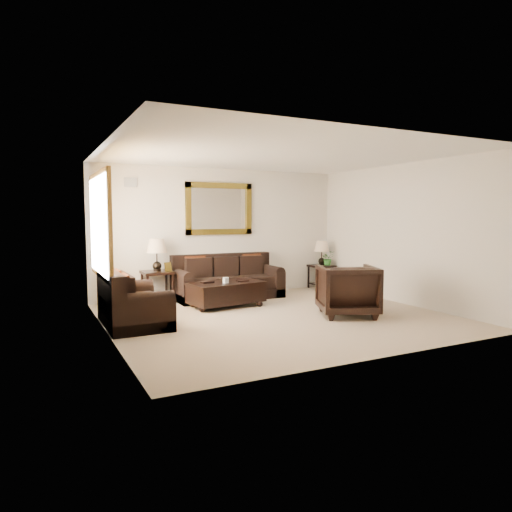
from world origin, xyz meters
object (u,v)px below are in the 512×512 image
armchair (347,288)px  loveseat (131,305)px  end_table_right (322,258)px  coffee_table (226,291)px  sofa (227,282)px  end_table_left (157,261)px

armchair → loveseat: bearing=7.6°
loveseat → end_table_right: 5.04m
armchair → coffee_table: bearing=-23.1°
end_table_right → armchair: 2.94m
loveseat → end_table_right: (4.73, 1.67, 0.41)m
sofa → armchair: armchair is taller
sofa → end_table_left: bearing=175.7°
sofa → coffee_table: size_ratio=1.51×
end_table_right → armchair: (-1.29, -2.63, -0.25)m
end_table_left → coffee_table: 1.53m
loveseat → coffee_table: 2.00m
coffee_table → loveseat: bearing=-168.9°
end_table_right → loveseat: bearing=-160.6°
loveseat → end_table_left: end_table_left is taller
end_table_left → loveseat: bearing=-117.3°
end_table_right → coffee_table: bearing=-160.5°
end_table_left → armchair: 3.69m
loveseat → armchair: 3.58m
loveseat → end_table_left: size_ratio=1.21×
sofa → end_table_right: 2.50m
loveseat → armchair: armchair is taller
end_table_left → end_table_right: (3.89, 0.03, -0.09)m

